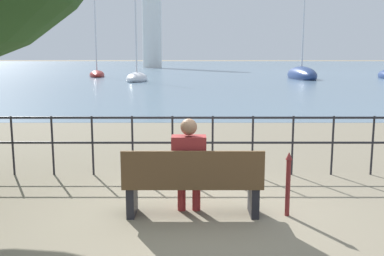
{
  "coord_description": "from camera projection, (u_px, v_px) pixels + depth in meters",
  "views": [
    {
      "loc": [
        -0.01,
        -5.4,
        2.04
      ],
      "look_at": [
        0.0,
        0.5,
        1.08
      ],
      "focal_mm": 40.0,
      "sensor_mm": 36.0,
      "label": 1
    }
  ],
  "objects": [
    {
      "name": "ground_plane",
      "position": [
        192.0,
        214.0,
        5.66
      ],
      "size": [
        1000.0,
        1000.0,
        0.0
      ],
      "primitive_type": "plane",
      "color": "#7A705B"
    },
    {
      "name": "harbor_water",
      "position": [
        191.0,
        64.0,
        161.72
      ],
      "size": [
        600.0,
        300.0,
        0.01
      ],
      "color": "slate",
      "rests_on": "ground_plane"
    },
    {
      "name": "park_bench",
      "position": [
        192.0,
        184.0,
        5.53
      ],
      "size": [
        1.8,
        0.45,
        0.9
      ],
      "color": "brown",
      "rests_on": "ground_plane"
    },
    {
      "name": "seated_person_left",
      "position": [
        188.0,
        162.0,
        5.55
      ],
      "size": [
        0.44,
        0.35,
        1.28
      ],
      "color": "maroon",
      "rests_on": "ground_plane"
    },
    {
      "name": "promenade_railing",
      "position": [
        192.0,
        136.0,
        7.47
      ],
      "size": [
        11.98,
        0.04,
        1.05
      ],
      "color": "black",
      "rests_on": "ground_plane"
    },
    {
      "name": "closed_umbrella",
      "position": [
        287.0,
        180.0,
        5.54
      ],
      "size": [
        0.09,
        0.09,
        0.85
      ],
      "color": "maroon",
      "rests_on": "ground_plane"
    },
    {
      "name": "sailboat_2",
      "position": [
        96.0,
        74.0,
        47.91
      ],
      "size": [
        2.79,
        5.9,
        12.17
      ],
      "rotation": [
        0.0,
        0.0,
        0.21
      ],
      "color": "maroon",
      "rests_on": "ground_plane"
    },
    {
      "name": "sailboat_3",
      "position": [
        136.0,
        78.0,
        38.6
      ],
      "size": [
        1.83,
        5.03,
        8.26
      ],
      "rotation": [
        0.0,
        0.0,
        0.0
      ],
      "color": "silver",
      "rests_on": "ground_plane"
    },
    {
      "name": "sailboat_4",
      "position": [
        301.0,
        75.0,
        43.11
      ],
      "size": [
        2.25,
        8.05,
        8.68
      ],
      "rotation": [
        0.0,
        0.0,
        0.0
      ],
      "color": "navy",
      "rests_on": "ground_plane"
    },
    {
      "name": "harbor_lighthouse",
      "position": [
        151.0,
        10.0,
        90.73
      ],
      "size": [
        4.09,
        4.09,
        26.32
      ],
      "color": "white",
      "rests_on": "ground_plane"
    }
  ]
}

